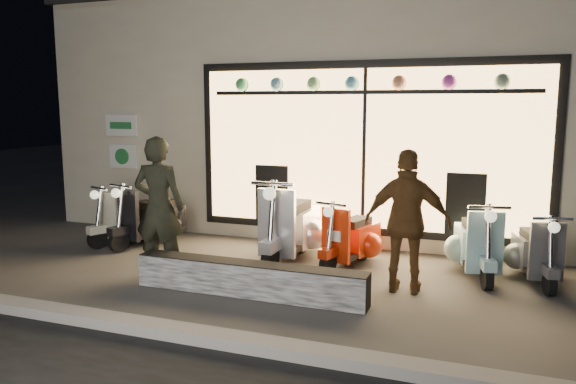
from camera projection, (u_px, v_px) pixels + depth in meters
name	position (u px, v px, depth m)	size (l,w,h in m)	color
ground	(267.00, 279.00, 7.21)	(40.00, 40.00, 0.00)	#383533
kerb	(188.00, 334.00, 5.34)	(40.00, 0.25, 0.12)	slate
shop_building	(359.00, 110.00, 11.50)	(10.20, 6.23, 4.20)	beige
graffiti_barrier	(249.00, 279.00, 6.56)	(2.83, 0.28, 0.40)	black
scooter_silver	(293.00, 227.00, 8.13)	(0.52, 1.62, 1.17)	black
scooter_red	(354.00, 238.00, 7.85)	(0.65, 1.29, 0.92)	black
scooter_black	(155.00, 219.00, 9.03)	(0.70, 1.37, 0.98)	black
scooter_cream	(135.00, 219.00, 9.14)	(0.75, 1.26, 0.92)	black
scooter_blue	(476.00, 244.00, 7.43)	(0.65, 1.38, 0.98)	black
scooter_grey	(534.00, 252.00, 7.16)	(0.58, 1.25, 0.89)	black
man	(159.00, 207.00, 7.23)	(0.67, 0.44, 1.83)	black
woman	(407.00, 222.00, 6.59)	(1.00, 0.42, 1.71)	brown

